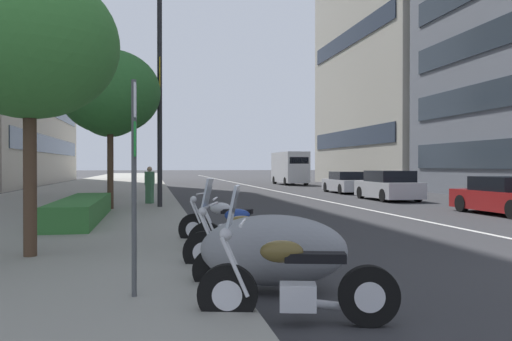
{
  "coord_description": "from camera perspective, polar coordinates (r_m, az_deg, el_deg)",
  "views": [
    {
      "loc": [
        -5.82,
        8.14,
        1.68
      ],
      "look_at": [
        10.74,
        4.91,
        1.54
      ],
      "focal_mm": 37.58,
      "sensor_mm": 36.0,
      "label": 1
    }
  ],
  "objects": [
    {
      "name": "sidewalk_right_plaza",
      "position": [
        36.03,
        -16.62,
        -2.07
      ],
      "size": [
        160.0,
        9.22,
        0.15
      ],
      "primitive_type": "cube",
      "color": "gray",
      "rests_on": "ground"
    },
    {
      "name": "lane_centre_stripe",
      "position": [
        41.66,
        0.25,
        -1.8
      ],
      "size": [
        110.0,
        0.16,
        0.01
      ],
      "primitive_type": "cube",
      "color": "silver",
      "rests_on": "ground"
    },
    {
      "name": "motorcycle_far_end_row",
      "position": [
        5.77,
        4.06,
        -11.93
      ],
      "size": [
        0.75,
        2.09,
        1.48
      ],
      "rotation": [
        0.0,
        0.0,
        1.33
      ],
      "color": "black",
      "rests_on": "ground"
    },
    {
      "name": "motorcycle_mid_row",
      "position": [
        7.12,
        1.71,
        -8.53
      ],
      "size": [
        1.28,
        2.1,
        1.04
      ],
      "rotation": [
        0.0,
        0.0,
        1.31
      ],
      "color": "gray",
      "rests_on": "ground"
    },
    {
      "name": "motorcycle_nearest_camera",
      "position": [
        8.39,
        -0.67,
        -7.99
      ],
      "size": [
        0.84,
        2.13,
        1.49
      ],
      "rotation": [
        0.0,
        0.0,
        1.28
      ],
      "color": "black",
      "rests_on": "ground"
    },
    {
      "name": "motorcycle_by_sign_pole",
      "position": [
        9.71,
        -1.13,
        -6.95
      ],
      "size": [
        0.7,
        2.1,
        1.11
      ],
      "rotation": [
        0.0,
        0.0,
        1.36
      ],
      "color": "black",
      "rests_on": "ground"
    },
    {
      "name": "motorcycle_under_tarp",
      "position": [
        11.2,
        -3.04,
        -5.93
      ],
      "size": [
        1.01,
        2.04,
        1.12
      ],
      "rotation": [
        0.0,
        0.0,
        1.16
      ],
      "color": "black",
      "rests_on": "ground"
    },
    {
      "name": "car_mid_block_traffic",
      "position": [
        20.28,
        25.18,
        -2.57
      ],
      "size": [
        4.29,
        1.91,
        1.31
      ],
      "rotation": [
        0.0,
        0.0,
        0.01
      ],
      "color": "maroon",
      "rests_on": "ground"
    },
    {
      "name": "car_far_down_avenue",
      "position": [
        26.98,
        13.91,
        -1.63
      ],
      "size": [
        4.37,
        1.96,
        1.44
      ],
      "rotation": [
        0.0,
        0.0,
        -0.01
      ],
      "color": "#B7B7BC",
      "rests_on": "ground"
    },
    {
      "name": "car_following_behind",
      "position": [
        33.54,
        9.6,
        -1.31
      ],
      "size": [
        4.61,
        1.98,
        1.32
      ],
      "rotation": [
        0.0,
        0.0,
        -0.03
      ],
      "color": "#B7B7BC",
      "rests_on": "ground"
    },
    {
      "name": "delivery_van_ahead",
      "position": [
        47.83,
        3.61,
        0.33
      ],
      "size": [
        5.95,
        2.11,
        2.89
      ],
      "rotation": [
        0.0,
        0.0,
        0.01
      ],
      "color": "silver",
      "rests_on": "ground"
    },
    {
      "name": "parking_sign_by_curb",
      "position": [
        6.42,
        -12.81,
        1.0
      ],
      "size": [
        0.32,
        0.06,
        2.54
      ],
      "color": "#47494C",
      "rests_on": "sidewalk_right_plaza"
    },
    {
      "name": "street_lamp_with_banners",
      "position": [
        20.65,
        -9.22,
        10.43
      ],
      "size": [
        1.26,
        2.55,
        8.48
      ],
      "color": "#232326",
      "rests_on": "sidewalk_right_plaza"
    },
    {
      "name": "clipped_hedge_bed",
      "position": [
        15.94,
        -18.02,
        -3.94
      ],
      "size": [
        6.56,
        1.1,
        0.61
      ],
      "primitive_type": "cube",
      "color": "#337033",
      "rests_on": "sidewalk_right_plaza"
    },
    {
      "name": "street_tree_far_plaza",
      "position": [
        10.05,
        -22.97,
        12.25
      ],
      "size": [
        2.98,
        2.98,
        4.87
      ],
      "color": "#473323",
      "rests_on": "sidewalk_right_plaza"
    },
    {
      "name": "street_tree_by_lamp_post",
      "position": [
        19.92,
        -15.26,
        8.01
      ],
      "size": [
        3.55,
        3.55,
        5.66
      ],
      "color": "#473323",
      "rests_on": "sidewalk_right_plaza"
    },
    {
      "name": "street_tree_near_plaza_corner",
      "position": [
        28.05,
        -15.28,
        6.17
      ],
      "size": [
        3.16,
        3.16,
        5.67
      ],
      "color": "#473323",
      "rests_on": "sidewalk_right_plaza"
    },
    {
      "name": "pedestrian_on_plaza",
      "position": [
        22.27,
        -11.26,
        -1.53
      ],
      "size": [
        0.47,
        0.4,
        1.5
      ],
      "rotation": [
        0.0,
        0.0,
        1.14
      ],
      "color": "#3F724C",
      "rests_on": "sidewalk_right_plaza"
    }
  ]
}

